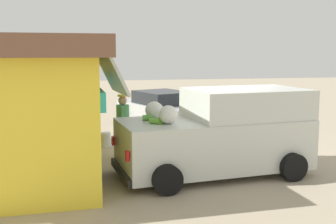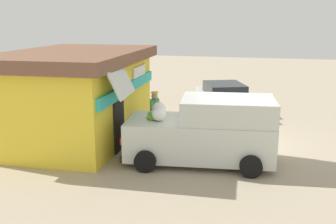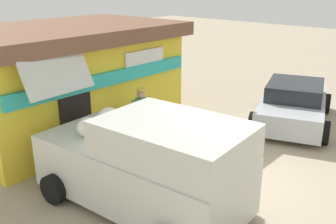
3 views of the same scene
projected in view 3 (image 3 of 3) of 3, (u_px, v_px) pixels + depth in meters
ground_plane at (240, 180)px, 8.65m from camera, size 60.00×60.00×0.00m
storefront_bar at (67, 78)px, 11.16m from camera, size 6.84×4.61×3.12m
delivery_van at (147, 163)px, 7.34m from camera, size 2.65×4.90×2.83m
parked_sedan at (294, 104)px, 11.98m from camera, size 4.57×3.32×1.32m
vendor_standing at (142, 115)px, 9.90m from camera, size 0.56×0.40×1.71m
customer_bending at (96, 148)px, 8.39m from camera, size 0.68×0.81×1.29m
unloaded_banana_pile at (46, 154)px, 9.46m from camera, size 0.80×0.77×0.45m
paint_bucket at (171, 124)px, 11.47m from camera, size 0.32×0.32×0.42m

